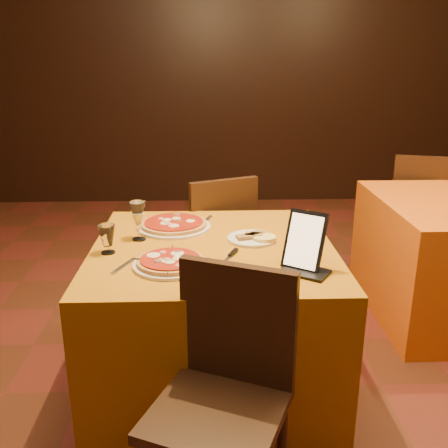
{
  "coord_description": "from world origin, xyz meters",
  "views": [
    {
      "loc": [
        -0.12,
        -2.1,
        1.56
      ],
      "look_at": [
        -0.04,
        0.02,
        0.86
      ],
      "focal_mm": 40.0,
      "sensor_mm": 36.0,
      "label": 1
    }
  ],
  "objects_px": {
    "pizza_near": "(170,263)",
    "pizza_far": "(174,225)",
    "tablet": "(305,241)",
    "main_table": "(214,318)",
    "chair_main_near": "(217,413)",
    "water_glass": "(107,239)",
    "wine_glass": "(138,221)",
    "chair_side_far": "(416,210)",
    "chair_main_far": "(212,244)"
  },
  "relations": [
    {
      "from": "chair_main_far",
      "to": "chair_side_far",
      "type": "relative_size",
      "value": 1.0
    },
    {
      "from": "pizza_near",
      "to": "wine_glass",
      "type": "xyz_separation_m",
      "value": [
        -0.17,
        0.32,
        0.08
      ]
    },
    {
      "from": "main_table",
      "to": "pizza_near",
      "type": "xyz_separation_m",
      "value": [
        -0.18,
        -0.23,
        0.39
      ]
    },
    {
      "from": "chair_main_far",
      "to": "water_glass",
      "type": "relative_size",
      "value": 7.0
    },
    {
      "from": "chair_main_near",
      "to": "water_glass",
      "type": "xyz_separation_m",
      "value": [
        -0.46,
        0.7,
        0.36
      ]
    },
    {
      "from": "chair_main_far",
      "to": "pizza_near",
      "type": "height_order",
      "value": "chair_main_far"
    },
    {
      "from": "pizza_far",
      "to": "tablet",
      "type": "bearing_deg",
      "value": -43.41
    },
    {
      "from": "water_glass",
      "to": "chair_side_far",
      "type": "bearing_deg",
      "value": 37.4
    },
    {
      "from": "pizza_near",
      "to": "tablet",
      "type": "height_order",
      "value": "tablet"
    },
    {
      "from": "chair_main_far",
      "to": "pizza_near",
      "type": "relative_size",
      "value": 2.94
    },
    {
      "from": "chair_main_far",
      "to": "water_glass",
      "type": "xyz_separation_m",
      "value": [
        -0.46,
        -0.89,
        0.36
      ]
    },
    {
      "from": "main_table",
      "to": "chair_main_near",
      "type": "relative_size",
      "value": 1.21
    },
    {
      "from": "main_table",
      "to": "pizza_far",
      "type": "bearing_deg",
      "value": 127.3
    },
    {
      "from": "chair_main_near",
      "to": "chair_main_far",
      "type": "distance_m",
      "value": 1.59
    },
    {
      "from": "chair_side_far",
      "to": "tablet",
      "type": "distance_m",
      "value": 2.18
    },
    {
      "from": "tablet",
      "to": "pizza_far",
      "type": "bearing_deg",
      "value": 170.64
    },
    {
      "from": "main_table",
      "to": "pizza_far",
      "type": "relative_size",
      "value": 2.97
    },
    {
      "from": "wine_glass",
      "to": "chair_main_near",
      "type": "bearing_deg",
      "value": -68.14
    },
    {
      "from": "chair_side_far",
      "to": "pizza_near",
      "type": "xyz_separation_m",
      "value": [
        -1.76,
        -1.72,
        0.31
      ]
    },
    {
      "from": "chair_main_far",
      "to": "wine_glass",
      "type": "bearing_deg",
      "value": 41.45
    },
    {
      "from": "chair_main_near",
      "to": "water_glass",
      "type": "distance_m",
      "value": 0.91
    },
    {
      "from": "chair_main_near",
      "to": "chair_side_far",
      "type": "distance_m",
      "value": 2.77
    },
    {
      "from": "chair_main_far",
      "to": "pizza_far",
      "type": "distance_m",
      "value": 0.66
    },
    {
      "from": "chair_main_far",
      "to": "chair_side_far",
      "type": "bearing_deg",
      "value": -179.55
    },
    {
      "from": "main_table",
      "to": "chair_main_near",
      "type": "height_order",
      "value": "chair_main_near"
    },
    {
      "from": "pizza_far",
      "to": "water_glass",
      "type": "distance_m",
      "value": 0.43
    },
    {
      "from": "chair_main_far",
      "to": "water_glass",
      "type": "height_order",
      "value": "chair_main_far"
    },
    {
      "from": "chair_side_far",
      "to": "wine_glass",
      "type": "relative_size",
      "value": 4.79
    },
    {
      "from": "main_table",
      "to": "water_glass",
      "type": "height_order",
      "value": "water_glass"
    },
    {
      "from": "water_glass",
      "to": "tablet",
      "type": "relative_size",
      "value": 0.53
    },
    {
      "from": "chair_main_near",
      "to": "chair_side_far",
      "type": "bearing_deg",
      "value": 78.37
    },
    {
      "from": "chair_side_far",
      "to": "water_glass",
      "type": "height_order",
      "value": "chair_side_far"
    },
    {
      "from": "tablet",
      "to": "pizza_near",
      "type": "bearing_deg",
      "value": -150.12
    },
    {
      "from": "chair_side_far",
      "to": "pizza_near",
      "type": "distance_m",
      "value": 2.49
    },
    {
      "from": "main_table",
      "to": "tablet",
      "type": "distance_m",
      "value": 0.67
    },
    {
      "from": "main_table",
      "to": "pizza_near",
      "type": "height_order",
      "value": "pizza_near"
    },
    {
      "from": "pizza_near",
      "to": "water_glass",
      "type": "relative_size",
      "value": 2.38
    },
    {
      "from": "pizza_near",
      "to": "pizza_far",
      "type": "height_order",
      "value": "same"
    },
    {
      "from": "chair_main_far",
      "to": "tablet",
      "type": "height_order",
      "value": "tablet"
    },
    {
      "from": "chair_main_far",
      "to": "tablet",
      "type": "relative_size",
      "value": 3.73
    },
    {
      "from": "pizza_far",
      "to": "tablet",
      "type": "height_order",
      "value": "tablet"
    },
    {
      "from": "chair_main_far",
      "to": "tablet",
      "type": "bearing_deg",
      "value": 85.92
    },
    {
      "from": "chair_side_far",
      "to": "wine_glass",
      "type": "height_order",
      "value": "wine_glass"
    },
    {
      "from": "pizza_far",
      "to": "chair_side_far",
      "type": "bearing_deg",
      "value": 34.7
    },
    {
      "from": "pizza_far",
      "to": "chair_main_near",
      "type": "bearing_deg",
      "value": -79.36
    },
    {
      "from": "wine_glass",
      "to": "water_glass",
      "type": "distance_m",
      "value": 0.21
    },
    {
      "from": "pizza_near",
      "to": "water_glass",
      "type": "bearing_deg",
      "value": 151.21
    },
    {
      "from": "chair_main_near",
      "to": "main_table",
      "type": "bearing_deg",
      "value": 113.33
    },
    {
      "from": "chair_main_far",
      "to": "wine_glass",
      "type": "relative_size",
      "value": 4.79
    },
    {
      "from": "wine_glass",
      "to": "water_glass",
      "type": "relative_size",
      "value": 1.46
    }
  ]
}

